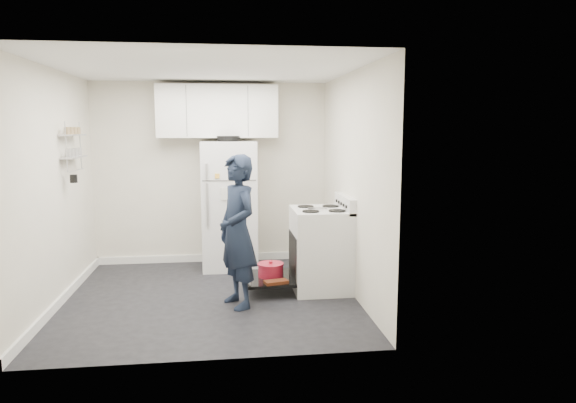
{
  "coord_description": "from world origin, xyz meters",
  "views": [
    {
      "loc": [
        0.17,
        -5.61,
        1.87
      ],
      "look_at": [
        0.89,
        0.12,
        1.05
      ],
      "focal_mm": 32.0,
      "sensor_mm": 36.0,
      "label": 1
    }
  ],
  "objects": [
    {
      "name": "room",
      "position": [
        -0.03,
        0.03,
        1.21
      ],
      "size": [
        3.21,
        3.21,
        2.51
      ],
      "color": "black",
      "rests_on": "ground"
    },
    {
      "name": "person",
      "position": [
        0.3,
        -0.32,
        0.8
      ],
      "size": [
        0.59,
        0.69,
        1.61
      ],
      "primitive_type": "imported",
      "rotation": [
        0.0,
        0.0,
        -1.14
      ],
      "color": "black",
      "rests_on": "ground"
    },
    {
      "name": "refrigerator",
      "position": [
        0.23,
        1.25,
        0.86
      ],
      "size": [
        0.72,
        0.74,
        1.78
      ],
      "color": "silver",
      "rests_on": "ground"
    },
    {
      "name": "wall_shelf_rack",
      "position": [
        -1.52,
        0.49,
        1.68
      ],
      "size": [
        0.14,
        0.6,
        0.61
      ],
      "color": "#B2B2B7",
      "rests_on": "room"
    },
    {
      "name": "open_oven_door",
      "position": [
        0.68,
        0.16,
        0.19
      ],
      "size": [
        0.55,
        0.71,
        0.23
      ],
      "color": "black",
      "rests_on": "ground"
    },
    {
      "name": "upper_cabinets",
      "position": [
        0.1,
        1.43,
        2.1
      ],
      "size": [
        1.6,
        0.33,
        0.7
      ],
      "primitive_type": "cube",
      "color": "silver",
      "rests_on": "room"
    },
    {
      "name": "electric_range",
      "position": [
        1.26,
        0.15,
        0.47
      ],
      "size": [
        0.66,
        0.76,
        1.1
      ],
      "color": "silver",
      "rests_on": "ground"
    }
  ]
}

